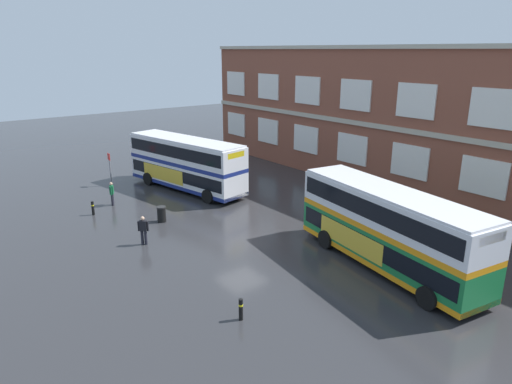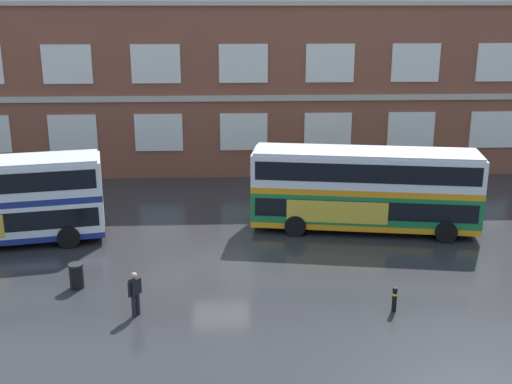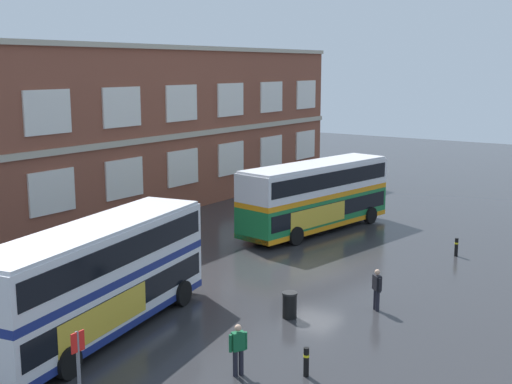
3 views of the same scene
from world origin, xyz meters
name	(u,v)px [view 3 (image 3 of 3)]	position (x,y,z in m)	size (l,w,h in m)	color
ground_plane	(279,265)	(0.00, 2.00, 0.00)	(120.00, 120.00, 0.00)	#2B2B2D
brick_terminal_building	(77,136)	(1.39, 17.98, 5.35)	(48.25, 8.19, 10.99)	brown
double_decker_near	(97,278)	(-11.07, 2.67, 2.15)	(11.29, 4.61, 4.07)	silver
double_decker_middle	(316,195)	(7.08, 3.94, 2.15)	(11.27, 4.30, 4.07)	#197038
waiting_passenger	(238,348)	(-10.87, -3.46, 0.93)	(0.60, 0.41, 1.70)	black
second_passenger	(377,288)	(-3.05, -4.62, 0.93)	(0.48, 0.56, 1.70)	black
bus_stand_flag	(79,369)	(-15.73, -1.71, 1.64)	(0.44, 0.10, 2.70)	slate
station_litter_bin	(290,305)	(-5.73, -2.19, 0.52)	(0.60, 0.60, 1.03)	black
safety_bollard_west	(456,247)	(6.48, -4.72, 0.49)	(0.19, 0.19, 0.95)	black
safety_bollard_east	(306,361)	(-9.70, -5.26, 0.49)	(0.19, 0.19, 0.95)	black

